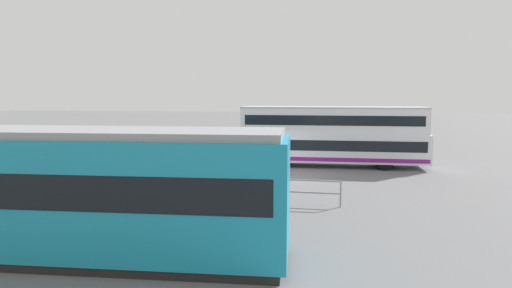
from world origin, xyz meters
The scene contains 6 objects.
ground_plane centered at (0.00, 0.00, 0.00)m, with size 160.00×160.00×0.00m, color slate.
double_decker_bus centered at (-2.56, -3.44, 1.92)m, with size 11.54×2.48×3.73m.
tram_yellow centered at (6.92, 12.64, 1.86)m, with size 15.79×3.11×3.60m.
pedestrian_near_railing centered at (3.38, 6.12, 1.01)m, with size 0.36×0.36×1.74m.
pedestrian_railing centered at (2.14, 6.10, 0.75)m, with size 9.59×0.40×1.08m.
info_sign centered at (5.61, 7.02, 1.67)m, with size 0.95×0.15×2.45m.
Camera 1 is at (-1.61, 22.98, 4.54)m, focal length 29.37 mm.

